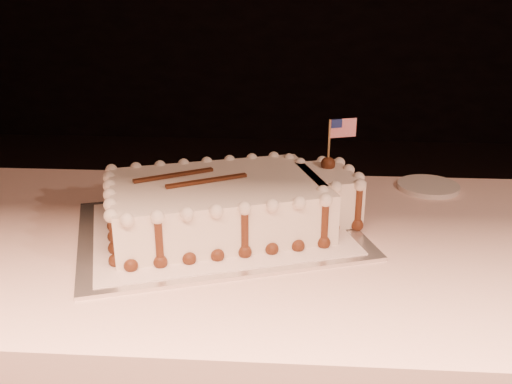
{
  "coord_description": "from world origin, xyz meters",
  "views": [
    {
      "loc": [
        -0.21,
        -0.45,
        1.26
      ],
      "look_at": [
        -0.29,
        0.63,
        0.84
      ],
      "focal_mm": 40.0,
      "sensor_mm": 36.0,
      "label": 1
    }
  ],
  "objects": [
    {
      "name": "sheet_cake",
      "position": [
        -0.34,
        0.64,
        0.81
      ],
      "size": [
        0.56,
        0.41,
        0.21
      ],
      "color": "white",
      "rests_on": "doily"
    },
    {
      "name": "cake_board",
      "position": [
        -0.37,
        0.63,
        0.75
      ],
      "size": [
        0.67,
        0.58,
        0.01
      ],
      "primitive_type": "cube",
      "rotation": [
        0.0,
        0.0,
        0.32
      ],
      "color": "silver",
      "rests_on": "banquet_table"
    },
    {
      "name": "side_plate",
      "position": [
        0.13,
        0.91,
        0.76
      ],
      "size": [
        0.15,
        0.15,
        0.01
      ],
      "primitive_type": "cylinder",
      "color": "white",
      "rests_on": "banquet_table"
    },
    {
      "name": "doily",
      "position": [
        -0.37,
        0.63,
        0.76
      ],
      "size": [
        0.6,
        0.52,
        0.0
      ],
      "primitive_type": "cube",
      "rotation": [
        0.0,
        0.0,
        0.32
      ],
      "color": "white",
      "rests_on": "cake_board"
    }
  ]
}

